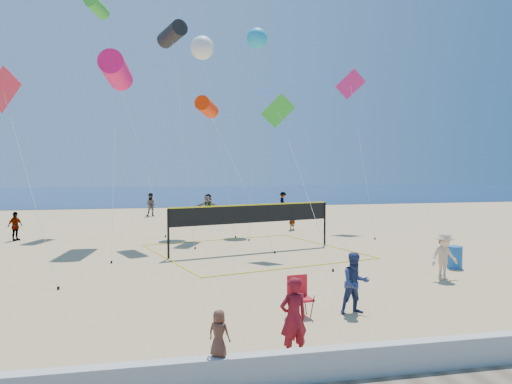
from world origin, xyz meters
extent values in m
plane|color=tan|center=(0.00, 0.00, 0.00)|extent=(120.00, 120.00, 0.00)
cube|color=#10214C|center=(0.00, 62.00, 0.01)|extent=(140.00, 50.00, 0.03)
cube|color=#BABAB5|center=(0.00, -3.00, 0.30)|extent=(32.00, 0.30, 0.60)
imported|color=maroon|center=(-0.31, -1.89, 0.87)|extent=(0.71, 0.54, 1.73)
imported|color=brown|center=(-2.03, -2.95, 1.02)|extent=(0.49, 0.45, 0.85)
imported|color=navy|center=(2.26, 0.85, 0.84)|extent=(0.83, 0.65, 1.68)
imported|color=beige|center=(7.01, 3.99, 0.84)|extent=(1.16, 0.78, 1.67)
imported|color=gray|center=(-10.30, 17.19, 0.79)|extent=(0.85, 0.97, 1.57)
imported|color=gray|center=(1.14, 25.57, 0.97)|extent=(1.81, 1.50, 1.94)
imported|color=gray|center=(5.63, 18.36, 0.76)|extent=(0.55, 0.65, 1.51)
imported|color=gray|center=(-3.00, 28.90, 0.93)|extent=(1.00, 0.83, 1.86)
imported|color=gray|center=(8.35, 30.47, 0.88)|extent=(0.66, 1.14, 1.76)
cube|color=red|center=(0.70, 0.86, 0.48)|extent=(0.65, 0.60, 0.06)
cube|color=red|center=(0.67, 1.09, 0.80)|extent=(0.59, 0.13, 0.58)
cylinder|color=black|center=(0.50, 0.61, 0.27)|extent=(0.06, 0.30, 0.76)
cylinder|color=black|center=(0.44, 1.04, 0.27)|extent=(0.06, 0.30, 0.76)
cylinder|color=black|center=(0.96, 0.68, 0.27)|extent=(0.06, 0.30, 0.76)
cylinder|color=black|center=(0.91, 1.10, 0.27)|extent=(0.06, 0.30, 0.76)
cylinder|color=#1A5BA9|center=(8.56, 5.66, 0.44)|extent=(0.77, 0.77, 0.87)
cylinder|color=black|center=(-2.41, 10.04, 1.09)|extent=(0.10, 0.10, 2.19)
cylinder|color=black|center=(5.51, 12.15, 1.09)|extent=(0.10, 0.10, 2.19)
cube|color=black|center=(1.55, 11.10, 1.78)|extent=(7.93, 2.13, 0.82)
cube|color=#FFF61A|center=(1.55, 11.10, 2.22)|extent=(7.94, 2.14, 0.06)
cube|color=#FFF61A|center=(2.61, 7.13, 0.01)|extent=(8.14, 2.21, 0.02)
cube|color=#FFF61A|center=(0.49, 15.06, 0.01)|extent=(8.14, 2.21, 0.02)
cylinder|color=#F8105F|center=(-4.82, 15.55, 9.02)|extent=(1.67, 3.23, 1.69)
cylinder|color=silver|center=(-4.80, 12.55, 4.53)|extent=(0.06, 6.01, 8.97)
cylinder|color=black|center=(-4.77, 9.56, 0.05)|extent=(0.08, 0.08, 0.10)
cylinder|color=black|center=(-1.88, 16.19, 11.22)|extent=(1.64, 2.34, 1.18)
cylinder|color=silver|center=(-1.46, 14.28, 5.64)|extent=(0.85, 3.84, 11.18)
cylinder|color=black|center=(-1.05, 12.37, 0.05)|extent=(0.08, 0.08, 0.10)
cylinder|color=#FB2D01|center=(0.06, 16.63, 7.37)|extent=(1.59, 2.22, 1.12)
cylinder|color=silver|center=(1.26, 13.54, 3.71)|extent=(2.42, 6.19, 7.33)
cylinder|color=black|center=(2.46, 10.45, 0.05)|extent=(0.08, 0.08, 0.10)
cube|color=#EC2D3F|center=(-8.94, 10.23, 7.13)|extent=(1.67, 0.94, 1.88)
cylinder|color=silver|center=(-7.55, 7.79, 3.59)|extent=(2.79, 4.89, 7.08)
cylinder|color=black|center=(-6.16, 5.36, 0.05)|extent=(0.08, 0.08, 0.10)
cube|color=green|center=(2.69, 10.80, 6.61)|extent=(1.53, 0.59, 1.61)
cylinder|color=silver|center=(3.16, 8.44, 3.33)|extent=(0.95, 4.74, 6.56)
cylinder|color=black|center=(3.63, 6.07, 0.05)|extent=(0.08, 0.08, 0.10)
cube|color=#D42072|center=(9.71, 18.92, 9.36)|extent=(1.99, 0.37, 1.98)
cylinder|color=silver|center=(9.31, 16.19, 4.71)|extent=(0.80, 5.47, 9.32)
cylinder|color=black|center=(8.92, 13.46, 0.05)|extent=(0.08, 0.08, 0.10)
sphere|color=white|center=(0.13, 19.59, 11.37)|extent=(1.83, 1.83, 1.46)
cylinder|color=silver|center=(0.84, 17.67, 5.71)|extent=(1.43, 3.87, 11.32)
cylinder|color=black|center=(1.54, 15.74, 0.05)|extent=(0.08, 0.08, 0.10)
sphere|color=#1CA5D6|center=(3.71, 20.06, 12.25)|extent=(1.70, 1.70, 1.33)
cylinder|color=silver|center=(2.88, 17.25, 6.15)|extent=(1.68, 5.63, 12.21)
cylinder|color=black|center=(2.05, 14.45, 0.05)|extent=(0.08, 0.08, 0.10)
cylinder|color=green|center=(-6.32, 22.13, 14.20)|extent=(1.50, 2.22, 1.12)
cylinder|color=silver|center=(-4.31, 19.48, 7.12)|extent=(4.03, 5.32, 14.15)
cylinder|color=black|center=(-2.31, 16.83, 0.05)|extent=(0.08, 0.08, 0.10)
camera|label=1|loc=(-3.26, -11.74, 4.04)|focal=35.00mm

